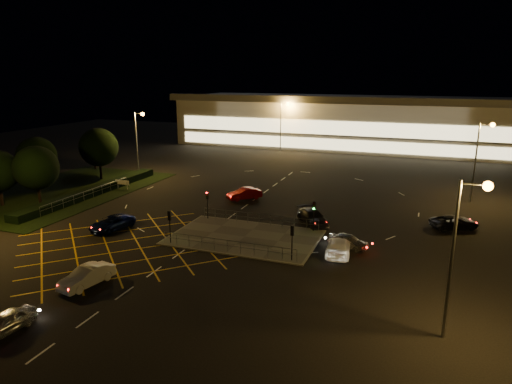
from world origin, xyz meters
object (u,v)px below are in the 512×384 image
(signal_sw, at_px, (170,220))
(car_left_blue, at_px, (112,223))
(signal_nw, at_px, (207,199))
(car_near_silver, at_px, (4,323))
(car_queue_white, at_px, (87,276))
(car_far_dkgrey, at_px, (313,217))
(signal_ne, at_px, (314,210))
(car_east_grey, at_px, (454,222))
(car_circ_red, at_px, (244,194))
(signal_se, at_px, (292,236))
(car_approach_white, at_px, (339,246))
(car_right_silver, at_px, (348,241))

(signal_sw, relative_size, car_left_blue, 0.63)
(signal_nw, distance_m, car_near_silver, 25.17)
(car_queue_white, bearing_deg, car_far_dkgrey, 68.52)
(signal_ne, relative_size, car_east_grey, 0.64)
(signal_ne, xyz_separation_m, car_circ_red, (-11.28, 9.17, -1.63))
(car_east_grey, bearing_deg, car_left_blue, 83.64)
(car_queue_white, bearing_deg, signal_se, 46.67)
(car_east_grey, bearing_deg, signal_ne, 87.57)
(signal_sw, relative_size, car_circ_red, 0.70)
(signal_ne, height_order, car_approach_white, signal_ne)
(signal_se, relative_size, car_near_silver, 0.79)
(signal_sw, distance_m, signal_nw, 7.99)
(signal_se, xyz_separation_m, signal_nw, (-12.00, 7.99, 0.00))
(car_far_dkgrey, bearing_deg, car_near_silver, -152.32)
(car_queue_white, height_order, car_far_dkgrey, car_far_dkgrey)
(signal_nw, bearing_deg, signal_ne, 0.00)
(car_left_blue, bearing_deg, signal_sw, -1.09)
(signal_nw, distance_m, car_left_blue, 10.33)
(car_queue_white, xyz_separation_m, car_east_grey, (27.02, 24.18, -0.06))
(signal_se, bearing_deg, signal_sw, 0.00)
(signal_se, relative_size, car_circ_red, 0.70)
(signal_sw, distance_m, car_near_silver, 17.24)
(car_approach_white, bearing_deg, car_left_blue, -2.51)
(car_near_silver, bearing_deg, car_right_silver, 56.24)
(car_east_grey, relative_size, car_approach_white, 0.95)
(signal_sw, distance_m, car_left_blue, 8.16)
(car_east_grey, bearing_deg, signal_se, 109.16)
(car_far_dkgrey, distance_m, car_right_silver, 7.41)
(signal_se, distance_m, car_east_grey, 19.76)
(car_far_dkgrey, bearing_deg, car_circ_red, 111.19)
(car_approach_white, bearing_deg, car_circ_red, -49.98)
(car_left_blue, relative_size, car_right_silver, 1.31)
(signal_ne, distance_m, car_east_grey, 15.04)
(car_left_blue, xyz_separation_m, car_circ_red, (8.57, 15.68, 0.04))
(car_left_blue, height_order, car_circ_red, car_circ_red)
(signal_nw, relative_size, car_queue_white, 0.70)
(car_right_silver, bearing_deg, car_approach_white, -178.44)
(signal_ne, bearing_deg, signal_nw, 180.00)
(car_circ_red, distance_m, car_approach_white, 20.49)
(car_near_silver, bearing_deg, signal_ne, 66.41)
(car_east_grey, bearing_deg, car_approach_white, 111.04)
(car_queue_white, bearing_deg, signal_sw, 91.94)
(signal_sw, height_order, signal_nw, same)
(signal_nw, distance_m, car_east_grey, 26.38)
(car_queue_white, bearing_deg, car_circ_red, 95.73)
(signal_ne, bearing_deg, car_right_silver, -36.78)
(signal_sw, relative_size, signal_ne, 1.00)
(signal_sw, bearing_deg, car_queue_white, 81.61)
(signal_sw, relative_size, car_far_dkgrey, 0.61)
(signal_sw, distance_m, car_approach_white, 15.86)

